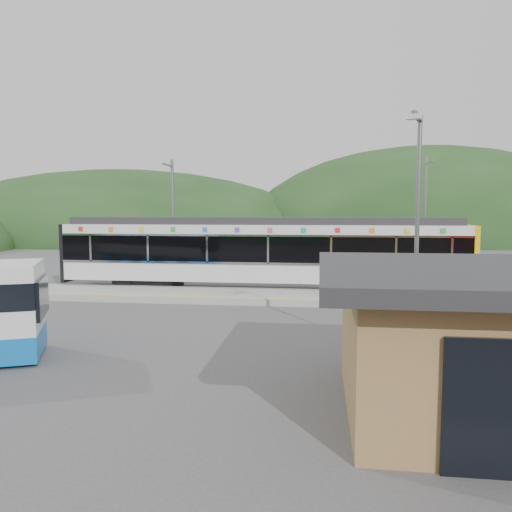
# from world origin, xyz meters

# --- Properties ---
(ground) EXTENTS (120.00, 120.00, 0.00)m
(ground) POSITION_xyz_m (0.00, 0.00, 0.00)
(ground) COLOR #4C4C4F
(ground) RESTS_ON ground
(hills) EXTENTS (146.00, 149.00, 26.00)m
(hills) POSITION_xyz_m (6.19, 5.29, 0.00)
(hills) COLOR #1E3D19
(hills) RESTS_ON ground
(platform) EXTENTS (26.00, 3.20, 0.30)m
(platform) POSITION_xyz_m (0.00, 3.30, 0.15)
(platform) COLOR #9E9E99
(platform) RESTS_ON ground
(yellow_line) EXTENTS (26.00, 0.10, 0.01)m
(yellow_line) POSITION_xyz_m (0.00, 2.00, 0.30)
(yellow_line) COLOR yellow
(yellow_line) RESTS_ON platform
(train) EXTENTS (20.44, 3.01, 3.74)m
(train) POSITION_xyz_m (-1.55, 6.00, 2.06)
(train) COLOR black
(train) RESTS_ON ground
(catenary_mast_west) EXTENTS (0.18, 1.80, 7.00)m
(catenary_mast_west) POSITION_xyz_m (-7.00, 8.56, 3.65)
(catenary_mast_west) COLOR slate
(catenary_mast_west) RESTS_ON ground
(catenary_mast_east) EXTENTS (0.18, 1.80, 7.00)m
(catenary_mast_east) POSITION_xyz_m (7.00, 8.56, 3.65)
(catenary_mast_east) COLOR slate
(catenary_mast_east) RESTS_ON ground
(lamp_post) EXTENTS (0.48, 1.19, 6.59)m
(lamp_post) POSITION_xyz_m (3.97, -5.66, 3.92)
(lamp_post) COLOR slate
(lamp_post) RESTS_ON ground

